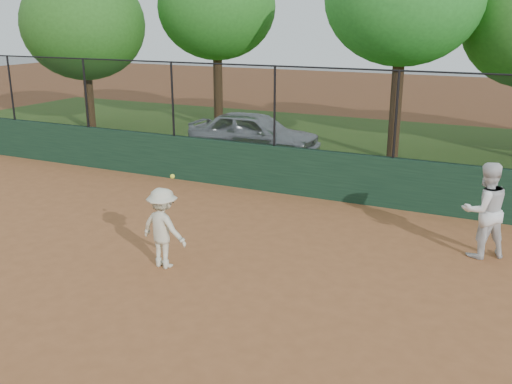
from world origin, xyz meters
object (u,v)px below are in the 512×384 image
at_px(tree_0, 83,25).
at_px(player_second, 485,210).
at_px(parked_car, 254,134).
at_px(tree_1, 216,7).
at_px(player_main, 163,228).

bearing_deg(tree_0, player_second, -24.03).
bearing_deg(parked_car, tree_1, 40.33).
distance_m(player_main, tree_1, 13.54).
bearing_deg(parked_car, tree_0, 77.63).
height_order(player_second, player_main, player_main).
distance_m(player_main, tree_0, 14.39).
relative_size(parked_car, player_second, 2.36).
bearing_deg(tree_1, parked_car, -46.64).
distance_m(parked_car, player_main, 8.72).
bearing_deg(tree_0, parked_car, -9.34).
relative_size(tree_0, tree_1, 0.93).
height_order(parked_car, player_main, player_main).
relative_size(parked_car, tree_0, 0.70).
xyz_separation_m(player_second, tree_1, (-10.51, 8.83, 3.76)).
bearing_deg(player_main, tree_0, 136.11).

